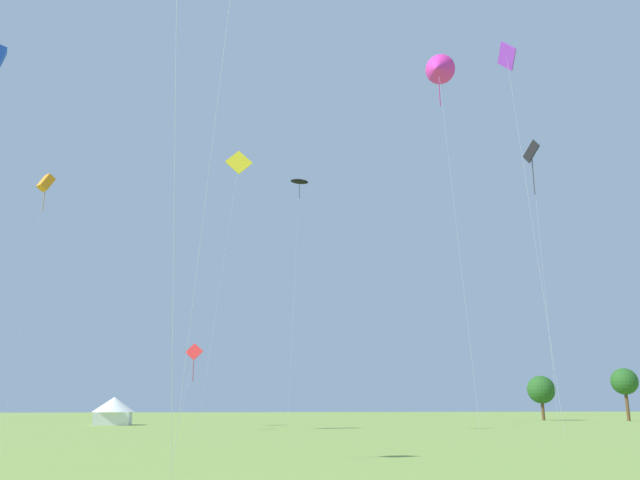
% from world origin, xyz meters
% --- Properties ---
extents(kite_orange_box, '(1.71, 2.37, 24.52)m').
position_xyz_m(kite_orange_box, '(-23.21, 58.57, 23.52)').
color(kite_orange_box, orange).
rests_on(kite_orange_box, ground).
extents(kite_purple_diamond, '(1.34, 3.01, 29.42)m').
position_xyz_m(kite_purple_diamond, '(15.36, 35.62, 27.81)').
color(kite_purple_diamond, purple).
rests_on(kite_purple_diamond, ground).
extents(kite_black_diamond, '(1.25, 3.26, 29.08)m').
position_xyz_m(kite_black_diamond, '(25.81, 51.69, 27.22)').
color(kite_black_diamond, black).
rests_on(kite_black_diamond, ground).
extents(kite_yellow_diamond, '(3.62, 2.22, 23.35)m').
position_xyz_m(kite_yellow_diamond, '(-4.62, 46.14, 21.88)').
color(kite_yellow_diamond, yellow).
rests_on(kite_yellow_diamond, ground).
extents(kite_red_diamond, '(1.71, 1.70, 7.25)m').
position_xyz_m(kite_red_diamond, '(-7.68, 51.33, 6.31)').
color(kite_red_diamond, red).
rests_on(kite_red_diamond, ground).
extents(kite_black_parafoil, '(2.32, 2.78, 26.01)m').
position_xyz_m(kite_black_parafoil, '(2.54, 59.58, 25.55)').
color(kite_black_parafoil, black).
rests_on(kite_black_parafoil, ground).
extents(kite_magenta_delta, '(3.65, 4.08, 30.74)m').
position_xyz_m(kite_magenta_delta, '(11.39, 39.87, 29.16)').
color(kite_magenta_delta, '#E02DA3').
rests_on(kite_magenta_delta, ground).
extents(festival_tent_center, '(4.44, 4.44, 2.88)m').
position_xyz_m(festival_tent_center, '(-16.04, 66.91, 1.60)').
color(festival_tent_center, white).
rests_on(festival_tent_center, ground).
extents(tree_distant_left, '(3.84, 3.84, 6.10)m').
position_xyz_m(tree_distant_left, '(40.11, 79.99, 4.15)').
color(tree_distant_left, brown).
rests_on(tree_distant_left, ground).
extents(tree_distant_right, '(3.54, 3.54, 6.95)m').
position_xyz_m(tree_distant_right, '(49.42, 74.50, 5.12)').
color(tree_distant_right, brown).
rests_on(tree_distant_right, ground).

